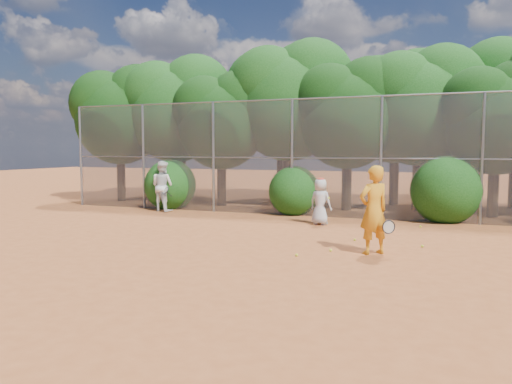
% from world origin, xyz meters
% --- Properties ---
extents(ground, '(80.00, 80.00, 0.00)m').
position_xyz_m(ground, '(0.00, 0.00, 0.00)').
color(ground, '#A65225').
rests_on(ground, ground).
extents(fence_back, '(20.05, 0.09, 4.03)m').
position_xyz_m(fence_back, '(-0.12, 6.00, 2.05)').
color(fence_back, gray).
rests_on(fence_back, ground).
extents(tree_0, '(4.38, 3.81, 6.00)m').
position_xyz_m(tree_0, '(-9.44, 8.04, 3.93)').
color(tree_0, black).
rests_on(tree_0, ground).
extents(tree_1, '(4.64, 4.03, 6.35)m').
position_xyz_m(tree_1, '(-6.94, 8.54, 4.16)').
color(tree_1, black).
rests_on(tree_1, ground).
extents(tree_2, '(3.99, 3.47, 5.47)m').
position_xyz_m(tree_2, '(-4.45, 7.83, 3.58)').
color(tree_2, black).
rests_on(tree_2, ground).
extents(tree_3, '(4.89, 4.26, 6.70)m').
position_xyz_m(tree_3, '(-1.94, 8.84, 4.40)').
color(tree_3, black).
rests_on(tree_3, ground).
extents(tree_4, '(4.19, 3.64, 5.73)m').
position_xyz_m(tree_4, '(0.55, 8.24, 3.76)').
color(tree_4, black).
rests_on(tree_4, ground).
extents(tree_5, '(4.51, 3.92, 6.17)m').
position_xyz_m(tree_5, '(3.06, 9.04, 4.05)').
color(tree_5, black).
rests_on(tree_5, ground).
extents(tree_6, '(3.86, 3.36, 5.29)m').
position_xyz_m(tree_6, '(5.55, 8.03, 3.47)').
color(tree_6, black).
rests_on(tree_6, ground).
extents(tree_9, '(4.83, 4.20, 6.62)m').
position_xyz_m(tree_9, '(-7.94, 10.84, 4.34)').
color(tree_9, black).
rests_on(tree_9, ground).
extents(tree_10, '(5.15, 4.48, 7.06)m').
position_xyz_m(tree_10, '(-2.93, 11.05, 4.63)').
color(tree_10, black).
rests_on(tree_10, ground).
extents(tree_11, '(4.64, 4.03, 6.35)m').
position_xyz_m(tree_11, '(2.06, 10.64, 4.16)').
color(tree_11, black).
rests_on(tree_11, ground).
extents(bush_0, '(2.00, 2.00, 2.00)m').
position_xyz_m(bush_0, '(-6.00, 6.30, 1.00)').
color(bush_0, '#124210').
rests_on(bush_0, ground).
extents(bush_1, '(1.80, 1.80, 1.80)m').
position_xyz_m(bush_1, '(-1.00, 6.30, 0.90)').
color(bush_1, '#124210').
rests_on(bush_1, ground).
extents(bush_2, '(2.20, 2.20, 2.20)m').
position_xyz_m(bush_2, '(4.00, 6.30, 1.10)').
color(bush_2, '#124210').
rests_on(bush_2, ground).
extents(player_yellow, '(0.91, 0.83, 1.95)m').
position_xyz_m(player_yellow, '(2.52, 0.50, 0.98)').
color(player_yellow, orange).
rests_on(player_yellow, ground).
extents(player_teen, '(0.78, 0.61, 1.44)m').
position_xyz_m(player_teen, '(0.44, 4.25, 0.72)').
color(player_teen, silver).
rests_on(player_teen, ground).
extents(player_white, '(1.04, 0.91, 1.86)m').
position_xyz_m(player_white, '(-5.80, 5.40, 0.93)').
color(player_white, white).
rests_on(player_white, ground).
extents(ball_0, '(0.07, 0.07, 0.07)m').
position_xyz_m(ball_0, '(1.88, 1.91, 0.03)').
color(ball_0, '#C7D426').
rests_on(ball_0, ground).
extents(ball_1, '(0.07, 0.07, 0.07)m').
position_xyz_m(ball_1, '(1.60, 0.39, 0.03)').
color(ball_1, '#C7D426').
rests_on(ball_1, ground).
extents(ball_2, '(0.07, 0.07, 0.07)m').
position_xyz_m(ball_2, '(3.51, 1.63, 0.03)').
color(ball_2, '#C7D426').
rests_on(ball_2, ground).
extents(ball_3, '(0.07, 0.07, 0.07)m').
position_xyz_m(ball_3, '(1.02, -0.37, 0.03)').
color(ball_3, '#C7D426').
rests_on(ball_3, ground).
extents(ball_4, '(0.07, 0.07, 0.07)m').
position_xyz_m(ball_4, '(3.33, 4.72, 0.03)').
color(ball_4, '#C7D426').
rests_on(ball_4, ground).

